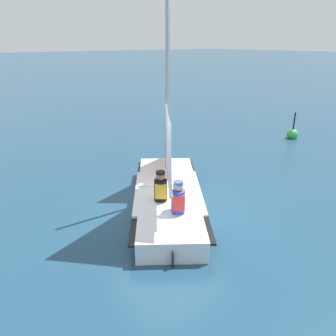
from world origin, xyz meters
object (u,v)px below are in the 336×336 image
sailor_crew (178,204)px  sailboat_main (168,184)px  sailor_helm (161,193)px  buoy_marker (292,134)px

sailor_crew → sailboat_main: bearing=9.7°
sailboat_main → sailor_crew: size_ratio=4.31×
sailboat_main → sailor_crew: 1.06m
sailor_helm → buoy_marker: (2.01, -8.50, -0.45)m
buoy_marker → sailor_crew: bearing=107.5°
sailor_helm → sailor_crew: same height
sailor_helm → buoy_marker: bearing=-41.2°
sailor_helm → sailor_crew: (-0.68, 0.04, 0.00)m
buoy_marker → sailboat_main: bearing=102.2°
sailor_crew → buoy_marker: sailor_crew is taller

